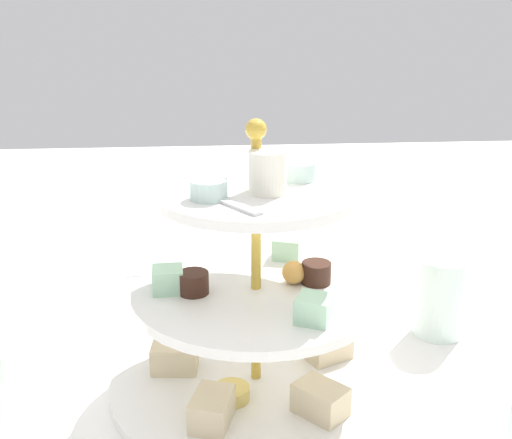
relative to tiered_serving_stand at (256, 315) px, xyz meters
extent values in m
plane|color=white|center=(0.00, 0.00, -0.08)|extent=(2.40, 2.40, 0.00)
cylinder|color=white|center=(0.00, 0.00, -0.08)|extent=(0.30, 0.30, 0.01)
cylinder|color=white|center=(0.00, 0.00, 0.03)|extent=(0.25, 0.25, 0.01)
cylinder|color=white|center=(0.00, 0.00, 0.13)|extent=(0.19, 0.19, 0.01)
cylinder|color=gold|center=(0.00, 0.00, 0.05)|extent=(0.01, 0.01, 0.27)
sphere|color=gold|center=(0.00, 0.00, 0.19)|extent=(0.02, 0.02, 0.02)
cube|color=beige|center=(-0.09, -0.01, -0.06)|extent=(0.05, 0.04, 0.03)
cube|color=beige|center=(-0.02, -0.09, -0.06)|extent=(0.04, 0.05, 0.03)
cube|color=beige|center=(0.07, -0.05, -0.06)|extent=(0.06, 0.05, 0.03)
cube|color=beige|center=(0.07, 0.06, -0.06)|extent=(0.06, 0.06, 0.03)
cube|color=beige|center=(-0.03, 0.08, -0.06)|extent=(0.05, 0.06, 0.03)
cylinder|color=#E5C660|center=(0.04, -0.03, -0.07)|extent=(0.04, 0.04, 0.01)
cylinder|color=#381E14|center=(-0.01, 0.06, 0.04)|extent=(0.03, 0.03, 0.02)
cylinder|color=#381E14|center=(0.01, -0.06, 0.04)|extent=(0.03, 0.03, 0.02)
cube|color=#B2E5BC|center=(0.07, 0.05, 0.04)|extent=(0.04, 0.04, 0.02)
cube|color=#B2E5BC|center=(-0.08, 0.04, 0.04)|extent=(0.04, 0.04, 0.02)
cube|color=#B2E5BC|center=(0.00, -0.09, 0.04)|extent=(0.03, 0.03, 0.02)
sphere|color=gold|center=(-0.01, 0.04, 0.04)|extent=(0.02, 0.02, 0.02)
cylinder|color=silver|center=(0.03, -0.04, 0.14)|extent=(0.03, 0.03, 0.02)
cylinder|color=silver|center=(-0.03, 0.04, 0.14)|extent=(0.03, 0.03, 0.02)
cylinder|color=white|center=(0.01, 0.01, 0.15)|extent=(0.04, 0.04, 0.04)
cube|color=silver|center=(-0.04, -0.03, 0.13)|extent=(0.09, 0.04, 0.00)
cube|color=silver|center=(0.04, -0.03, 0.13)|extent=(0.08, 0.06, 0.00)
cube|color=silver|center=(-0.32, -0.08, -0.08)|extent=(0.05, 0.17, 0.00)
cylinder|color=silver|center=(-0.10, 0.23, -0.03)|extent=(0.06, 0.06, 0.10)
camera|label=1|loc=(0.58, -0.05, 0.30)|focal=44.90mm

